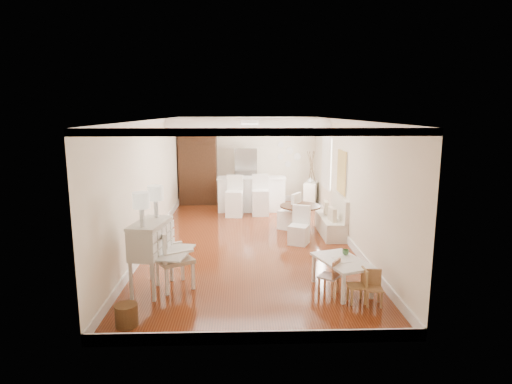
{
  "coord_description": "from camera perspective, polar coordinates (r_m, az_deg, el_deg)",
  "views": [
    {
      "loc": [
        -0.16,
        -9.6,
        3.0
      ],
      "look_at": [
        0.15,
        0.3,
        1.11
      ],
      "focal_mm": 30.0,
      "sensor_mm": 36.0,
      "label": 1
    }
  ],
  "objects": [
    {
      "name": "sideboard",
      "position": [
        13.65,
        7.33,
        -0.32
      ],
      "size": [
        0.58,
        0.88,
        0.78
      ],
      "primitive_type": "cube",
      "rotation": [
        0.0,
        0.0,
        -0.29
      ],
      "color": "white",
      "rests_on": "ground"
    },
    {
      "name": "pantry_cabinet",
      "position": [
        13.98,
        -7.72,
        3.1
      ],
      "size": [
        1.2,
        0.6,
        2.3
      ],
      "primitive_type": "cube",
      "color": "#381E11",
      "rests_on": "ground"
    },
    {
      "name": "kids_chair_c",
      "position": [
        7.07,
        15.41,
        -12.25
      ],
      "size": [
        0.3,
        0.3,
        0.56
      ],
      "primitive_type": "cube",
      "rotation": [
        0.0,
        0.0,
        -0.11
      ],
      "color": "#A4754A",
      "rests_on": "ground"
    },
    {
      "name": "pencil_cup",
      "position": [
        7.66,
        11.85,
        -7.86
      ],
      "size": [
        0.15,
        0.15,
        0.09
      ],
      "primitive_type": "imported",
      "rotation": [
        0.0,
        0.0,
        -0.43
      ],
      "color": "#4F8850",
      "rests_on": "kids_table"
    },
    {
      "name": "banquette",
      "position": [
        10.63,
        9.93,
        -3.03
      ],
      "size": [
        0.52,
        1.6,
        0.98
      ],
      "primitive_type": "cube",
      "color": "silver",
      "rests_on": "ground"
    },
    {
      "name": "fridge",
      "position": [
        13.92,
        0.1,
        2.12
      ],
      "size": [
        0.75,
        0.65,
        1.8
      ],
      "primitive_type": "imported",
      "color": "silver",
      "rests_on": "ground"
    },
    {
      "name": "room",
      "position": [
        9.98,
        -0.66,
        4.93
      ],
      "size": [
        9.0,
        9.04,
        2.82
      ],
      "color": "brown",
      "rests_on": "ground"
    },
    {
      "name": "secretary_bureau",
      "position": [
        7.45,
        -13.76,
        -8.31
      ],
      "size": [
        1.09,
        1.11,
        1.2
      ],
      "primitive_type": "cube",
      "rotation": [
        0.0,
        0.0,
        -0.17
      ],
      "color": "beige",
      "rests_on": "ground"
    },
    {
      "name": "dining_table",
      "position": [
        10.75,
        5.89,
        -3.57
      ],
      "size": [
        1.29,
        1.29,
        0.69
      ],
      "primitive_type": "cylinder",
      "rotation": [
        0.0,
        0.0,
        0.34
      ],
      "color": "#3E2314",
      "rests_on": "ground"
    },
    {
      "name": "slip_chair_near",
      "position": [
        9.79,
        5.76,
        -4.45
      ],
      "size": [
        0.55,
        0.56,
        0.87
      ],
      "primitive_type": "cube",
      "rotation": [
        0.0,
        0.0,
        -0.41
      ],
      "color": "white",
      "rests_on": "ground"
    },
    {
      "name": "breakfast_counter",
      "position": [
        12.95,
        -0.62,
        -0.27
      ],
      "size": [
        2.05,
        0.65,
        1.03
      ],
      "primitive_type": "cube",
      "color": "white",
      "rests_on": "ground"
    },
    {
      "name": "kids_chair_a",
      "position": [
        7.1,
        13.3,
        -12.01
      ],
      "size": [
        0.28,
        0.28,
        0.57
      ],
      "primitive_type": "cube",
      "rotation": [
        0.0,
        0.0,
        -1.53
      ],
      "color": "tan",
      "rests_on": "ground"
    },
    {
      "name": "slip_chair_far",
      "position": [
        11.03,
        4.43,
        -2.49
      ],
      "size": [
        0.63,
        0.63,
        0.95
      ],
      "primitive_type": "cube",
      "rotation": [
        0.0,
        0.0,
        -2.13
      ],
      "color": "white",
      "rests_on": "ground"
    },
    {
      "name": "bar_stool_left",
      "position": [
        12.25,
        -2.92,
        -0.57
      ],
      "size": [
        0.51,
        0.51,
        1.18
      ],
      "primitive_type": "cube",
      "rotation": [
        0.0,
        0.0,
        -0.09
      ],
      "color": "white",
      "rests_on": "ground"
    },
    {
      "name": "kids_table",
      "position": [
        7.51,
        11.33,
        -10.78
      ],
      "size": [
        0.96,
        1.22,
        0.54
      ],
      "primitive_type": "cube",
      "rotation": [
        0.0,
        0.0,
        0.33
      ],
      "color": "white",
      "rests_on": "ground"
    },
    {
      "name": "gustavian_armchair",
      "position": [
        7.51,
        -10.82,
        -8.7
      ],
      "size": [
        0.82,
        0.82,
        1.04
      ],
      "primitive_type": "cube",
      "rotation": [
        0.0,
        0.0,
        2.09
      ],
      "color": "white",
      "rests_on": "ground"
    },
    {
      "name": "branch_vase",
      "position": [
        13.54,
        7.26,
        1.63
      ],
      "size": [
        0.22,
        0.22,
        0.17
      ],
      "primitive_type": "imported",
      "rotation": [
        0.0,
        0.0,
        -0.42
      ],
      "color": "white",
      "rests_on": "sideboard"
    },
    {
      "name": "bar_stool_right",
      "position": [
        12.37,
        0.59,
        -0.43
      ],
      "size": [
        0.47,
        0.47,
        1.18
      ],
      "primitive_type": "cube",
      "rotation": [
        0.0,
        0.0,
        -0.0
      ],
      "color": "white",
      "rests_on": "ground"
    },
    {
      "name": "kids_chair_b",
      "position": [
        7.32,
        9.67,
        -10.95
      ],
      "size": [
        0.41,
        0.41,
        0.62
      ],
      "primitive_type": "cube",
      "rotation": [
        0.0,
        0.0,
        -2.17
      ],
      "color": "#B97B54",
      "rests_on": "ground"
    },
    {
      "name": "wicker_basket",
      "position": [
        6.54,
        -16.89,
        -15.46
      ],
      "size": [
        0.4,
        0.4,
        0.32
      ],
      "primitive_type": "cylinder",
      "rotation": [
        0.0,
        0.0,
        0.31
      ],
      "color": "#513319",
      "rests_on": "ground"
    }
  ]
}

